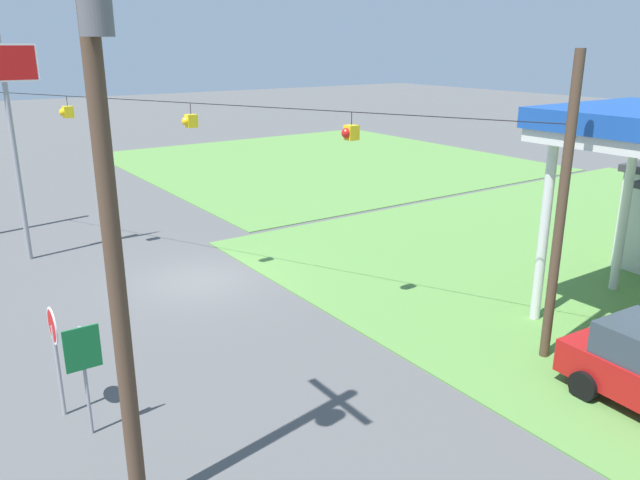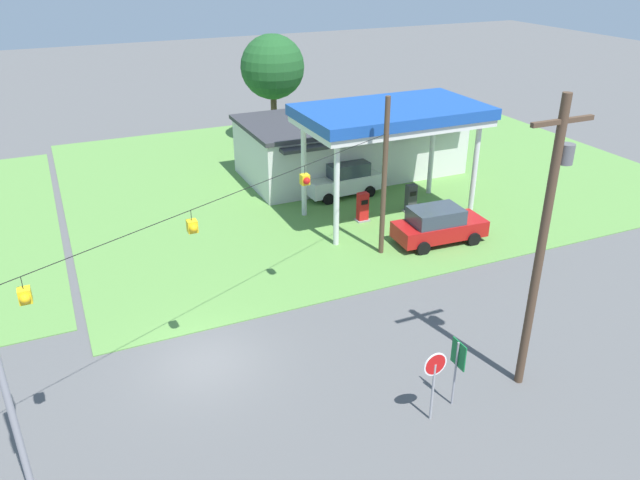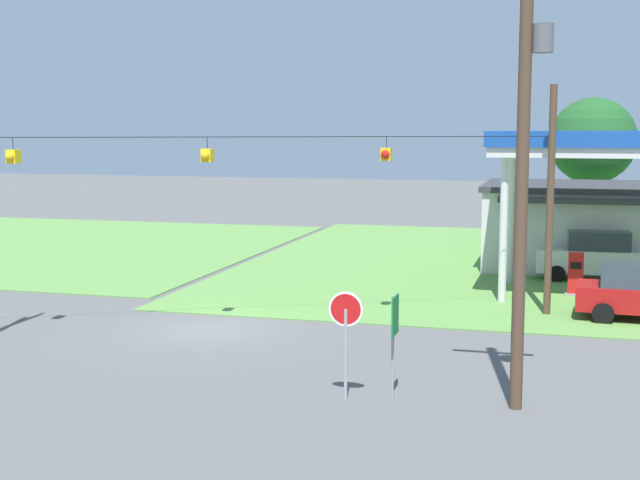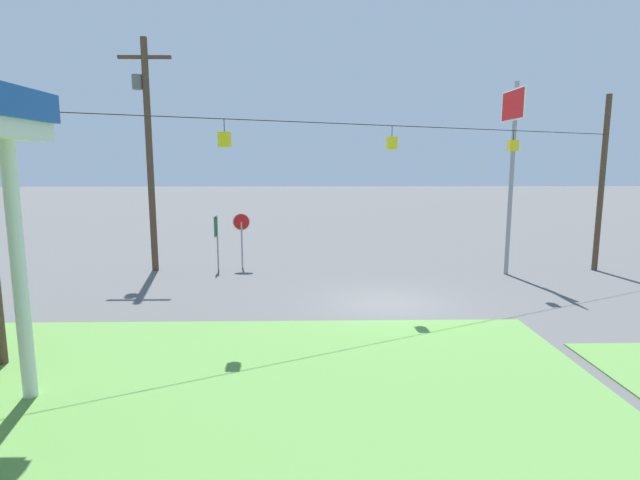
% 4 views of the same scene
% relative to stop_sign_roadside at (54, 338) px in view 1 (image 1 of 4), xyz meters
% --- Properties ---
extents(ground_plane, '(160.00, 160.00, 0.00)m').
position_rel_stop_sign_roadside_xyz_m(ground_plane, '(-5.71, 5.75, -1.81)').
color(ground_plane, '#565656').
extents(grass_verge_opposite_corner, '(24.00, 24.00, 0.04)m').
position_rel_stop_sign_roadside_xyz_m(grass_verge_opposite_corner, '(-21.71, 21.75, -1.79)').
color(grass_verge_opposite_corner, '#5B8E42').
rests_on(grass_verge_opposite_corner, ground).
extents(stop_sign_roadside, '(0.80, 0.08, 2.50)m').
position_rel_stop_sign_roadside_xyz_m(stop_sign_roadside, '(0.00, 0.00, 0.00)').
color(stop_sign_roadside, '#99999E').
rests_on(stop_sign_roadside, ground).
extents(stop_sign_overhead, '(0.22, 2.27, 7.96)m').
position_rel_stop_sign_roadside_xyz_m(stop_sign_overhead, '(-11.36, 1.45, 3.90)').
color(stop_sign_overhead, gray).
rests_on(stop_sign_overhead, ground).
extents(route_sign, '(0.10, 0.70, 2.40)m').
position_rel_stop_sign_roadside_xyz_m(route_sign, '(1.06, 0.30, -0.10)').
color(route_sign, gray).
rests_on(route_sign, ground).
extents(utility_pole_main, '(2.20, 0.44, 9.84)m').
position_rel_stop_sign_roadside_xyz_m(utility_pole_main, '(3.84, 0.35, 3.68)').
color(utility_pole_main, '#4C3828').
rests_on(utility_pole_main, ground).
extents(signal_span_gantry, '(20.13, 10.24, 7.56)m').
position_rel_stop_sign_roadside_xyz_m(signal_span_gantry, '(-5.71, 5.74, 2.27)').
color(signal_span_gantry, '#4C3828').
rests_on(signal_span_gantry, ground).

